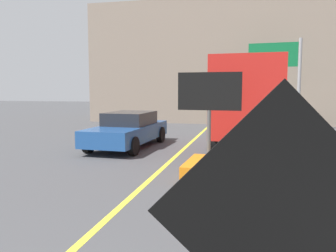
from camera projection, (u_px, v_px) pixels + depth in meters
lane_center_stripe at (121, 206)px, 6.73m from camera, size 0.14×36.00×0.01m
roadwork_sign at (279, 219)px, 2.13m from camera, size 1.61×0.34×2.33m
arrow_board_trailer at (208, 160)px, 8.78m from camera, size 1.60×1.85×2.70m
box_truck at (252, 101)px, 13.50m from camera, size 2.80×7.83×3.33m
pickup_car at (128, 129)px, 13.60m from camera, size 2.13×4.90×1.38m
highway_guide_sign at (284, 68)px, 18.60m from camera, size 2.78×0.34×5.00m
far_building_block at (229, 66)px, 26.19m from camera, size 18.99×8.68×8.19m
traffic_cone_mid_lane at (222, 209)px, 5.68m from camera, size 0.36×0.36×0.60m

